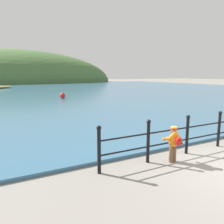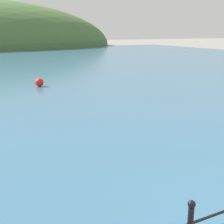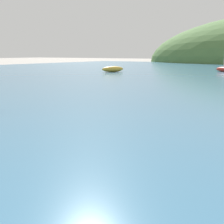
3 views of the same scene
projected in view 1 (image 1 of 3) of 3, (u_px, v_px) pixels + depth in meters
water at (35, 90)px, 33.41m from camera, size 80.00×60.00×0.10m
far_hillside at (16, 83)px, 65.44m from camera, size 60.18×33.10×19.43m
iron_railing at (187, 133)px, 6.61m from camera, size 5.99×0.12×1.21m
child_in_coat at (174, 141)px, 5.95m from camera, size 0.40×0.54×1.00m
mooring_buoy at (63, 96)px, 21.35m from camera, size 0.53×0.53×0.53m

